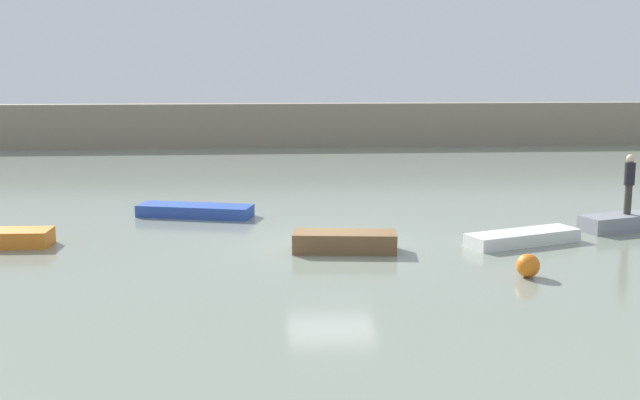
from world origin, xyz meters
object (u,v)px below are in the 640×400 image
object	(u,v)px
rowboat_white	(523,238)
mooring_buoy	(528,266)
rowboat_brown	(345,242)
person_dark_shirt	(629,181)
rowboat_grey	(626,222)
rowboat_blue	(195,211)

from	to	relation	value
rowboat_white	mooring_buoy	world-z (taller)	mooring_buoy
rowboat_brown	mooring_buoy	size ratio (longest dim) A/B	4.92
rowboat_white	person_dark_shirt	xyz separation A→B (m)	(3.84, 1.67, 1.35)
rowboat_brown	mooring_buoy	world-z (taller)	mooring_buoy
rowboat_grey	rowboat_white	bearing A→B (deg)	-174.08
rowboat_blue	rowboat_brown	bearing A→B (deg)	-34.73
rowboat_brown	rowboat_grey	world-z (taller)	rowboat_brown
rowboat_blue	rowboat_white	bearing A→B (deg)	-11.31
rowboat_white	person_dark_shirt	bearing A→B (deg)	2.95
mooring_buoy	rowboat_grey	bearing A→B (deg)	46.51
person_dark_shirt	mooring_buoy	size ratio (longest dim) A/B	3.24
rowboat_grey	person_dark_shirt	distance (m)	1.29
rowboat_blue	rowboat_white	world-z (taller)	rowboat_blue
rowboat_blue	rowboat_brown	size ratio (longest dim) A/B	1.36
rowboat_brown	rowboat_grey	bearing A→B (deg)	20.02
rowboat_grey	person_dark_shirt	bearing A→B (deg)	169.53
rowboat_brown	rowboat_white	size ratio (longest dim) A/B	0.82
rowboat_blue	rowboat_white	distance (m)	10.78
rowboat_white	person_dark_shirt	world-z (taller)	person_dark_shirt
rowboat_grey	person_dark_shirt	size ratio (longest dim) A/B	1.63
rowboat_brown	rowboat_grey	xyz separation A→B (m)	(9.01, 2.21, -0.03)
person_dark_shirt	mooring_buoy	xyz separation A→B (m)	(-4.86, -5.12, -1.25)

